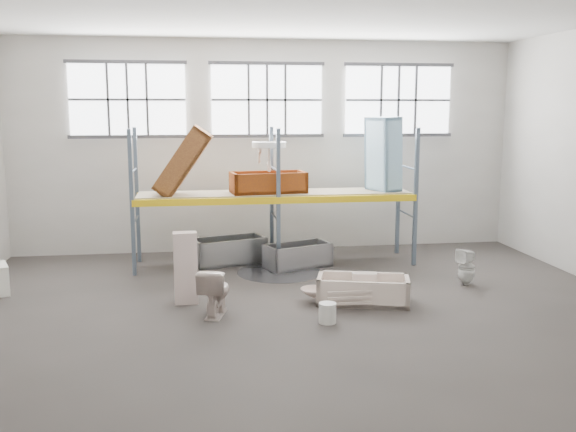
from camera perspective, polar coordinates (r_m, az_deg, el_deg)
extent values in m
cube|color=#413B38|center=(10.90, 1.15, -8.85)|extent=(12.00, 10.00, 0.10)
cube|color=silver|center=(10.47, 1.25, 18.67)|extent=(12.00, 10.00, 0.10)
cube|color=#ADA9A0|center=(15.37, -1.92, 6.23)|extent=(12.00, 0.10, 5.00)
cube|color=#BBB6AC|center=(5.50, 9.89, 0.06)|extent=(12.00, 0.10, 5.00)
cube|color=white|center=(15.22, -14.15, 10.06)|extent=(2.60, 0.04, 1.60)
cube|color=white|center=(15.24, -1.90, 10.34)|extent=(2.60, 0.04, 1.60)
cube|color=white|center=(15.92, 9.82, 10.18)|extent=(2.60, 0.04, 1.60)
cube|color=slate|center=(13.30, -13.79, 1.11)|extent=(0.08, 0.08, 3.00)
cube|color=slate|center=(14.48, -13.35, 1.80)|extent=(0.08, 0.08, 3.00)
cube|color=slate|center=(13.35, -0.87, 1.41)|extent=(0.08, 0.08, 3.00)
cube|color=slate|center=(14.53, -1.48, 2.08)|extent=(0.08, 0.08, 3.00)
cube|color=slate|center=(14.05, 11.36, 1.64)|extent=(0.08, 0.08, 3.00)
cube|color=slate|center=(15.17, 9.85, 2.26)|extent=(0.08, 0.08, 3.00)
cube|color=yellow|center=(13.35, -0.87, 1.41)|extent=(6.00, 0.10, 0.14)
cube|color=yellow|center=(14.53, -1.48, 2.08)|extent=(6.00, 0.10, 0.14)
cube|color=gray|center=(13.92, -1.19, 2.09)|extent=(5.90, 1.10, 0.03)
cylinder|color=black|center=(13.45, -0.74, -5.04)|extent=(1.80, 1.80, 0.00)
cube|color=beige|center=(11.61, 6.85, -6.06)|extent=(0.47, 0.29, 0.42)
imported|color=beige|center=(11.42, 2.35, -6.89)|extent=(0.64, 0.64, 0.17)
imported|color=beige|center=(10.69, -6.55, -6.71)|extent=(0.65, 0.89, 0.81)
cube|color=beige|center=(11.35, -9.15, -4.61)|extent=(0.42, 0.28, 1.27)
imported|color=white|center=(12.91, 15.69, -4.39)|extent=(0.42, 0.42, 0.72)
imported|color=white|center=(13.75, -1.69, 4.15)|extent=(0.74, 0.58, 0.65)
cylinder|color=silver|center=(10.34, 3.55, -8.65)|extent=(0.31, 0.31, 0.33)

